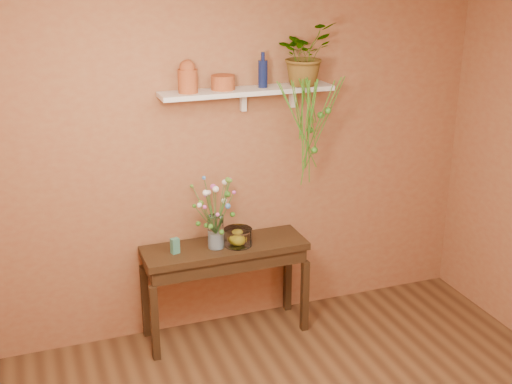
% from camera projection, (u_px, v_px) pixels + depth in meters
% --- Properties ---
extents(room, '(4.04, 4.04, 2.70)m').
position_uv_depth(room, '(361.00, 270.00, 3.37)').
color(room, brown).
rests_on(room, ground).
extents(sideboard, '(1.26, 0.41, 0.77)m').
position_uv_depth(sideboard, '(225.00, 258.00, 5.12)').
color(sideboard, '#322113').
rests_on(sideboard, ground).
extents(wall_shelf, '(1.30, 0.24, 0.19)m').
position_uv_depth(wall_shelf, '(248.00, 91.00, 4.86)').
color(wall_shelf, white).
rests_on(wall_shelf, room).
extents(terracotta_jug, '(0.16, 0.16, 0.23)m').
position_uv_depth(terracotta_jug, '(188.00, 77.00, 4.66)').
color(terracotta_jug, '#9E4826').
rests_on(terracotta_jug, wall_shelf).
extents(terracotta_pot, '(0.19, 0.19, 0.10)m').
position_uv_depth(terracotta_pot, '(223.00, 82.00, 4.78)').
color(terracotta_pot, '#9E4826').
rests_on(terracotta_pot, wall_shelf).
extents(blue_bottle, '(0.07, 0.07, 0.26)m').
position_uv_depth(blue_bottle, '(263.00, 73.00, 4.85)').
color(blue_bottle, '#0E1843').
rests_on(blue_bottle, wall_shelf).
extents(spider_plant, '(0.52, 0.49, 0.46)m').
position_uv_depth(spider_plant, '(304.00, 54.00, 4.90)').
color(spider_plant, '#387A20').
rests_on(spider_plant, wall_shelf).
extents(plant_fronds, '(0.56, 0.32, 0.85)m').
position_uv_depth(plant_fronds, '(312.00, 122.00, 4.92)').
color(plant_fronds, '#387A20').
rests_on(plant_fronds, wall_shelf).
extents(glass_vase, '(0.12, 0.12, 0.26)m').
position_uv_depth(glass_vase, '(216.00, 234.00, 5.00)').
color(glass_vase, white).
rests_on(glass_vase, sideboard).
extents(bouquet, '(0.33, 0.33, 0.44)m').
position_uv_depth(bouquet, '(216.00, 202.00, 4.91)').
color(bouquet, '#386B28').
rests_on(bouquet, glass_vase).
extents(glass_bowl, '(0.22, 0.22, 0.13)m').
position_uv_depth(glass_bowl, '(238.00, 238.00, 5.06)').
color(glass_bowl, white).
rests_on(glass_bowl, sideboard).
extents(lemon, '(0.09, 0.09, 0.09)m').
position_uv_depth(lemon, '(238.00, 238.00, 5.07)').
color(lemon, gold).
rests_on(lemon, glass_bowl).
extents(carton, '(0.07, 0.06, 0.12)m').
position_uv_depth(carton, '(175.00, 246.00, 4.92)').
color(carton, '#2F5E7E').
rests_on(carton, sideboard).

